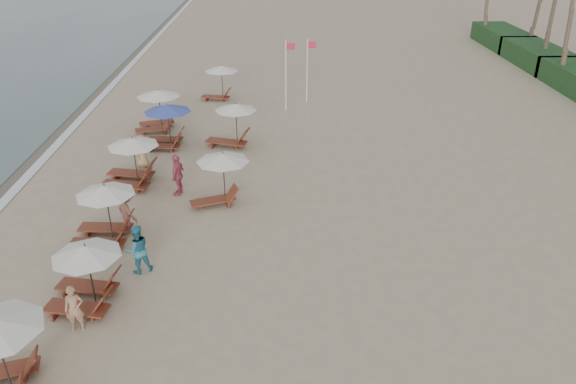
{
  "coord_description": "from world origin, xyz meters",
  "views": [
    {
      "loc": [
        0.45,
        -14.55,
        11.03
      ],
      "look_at": [
        1.0,
        4.59,
        1.3
      ],
      "focal_mm": 34.08,
      "sensor_mm": 36.0,
      "label": 1
    }
  ],
  "objects_px": {
    "lounger_station_4": "(165,124)",
    "beachgoer_mid_a": "(137,249)",
    "lounger_station_5": "(156,110)",
    "inland_station_1": "(231,123)",
    "beachgoer_far_b": "(142,151)",
    "inland_station_2": "(219,78)",
    "lounger_station_3": "(129,163)",
    "lounger_station_2": "(102,216)",
    "flag_pole_near": "(286,72)",
    "inland_station_0": "(219,173)",
    "beachgoer_mid_b": "(127,211)",
    "beachgoer_far_a": "(178,175)",
    "beachgoer_near": "(74,309)",
    "lounger_station_1": "(83,277)"
  },
  "relations": [
    {
      "from": "lounger_station_4",
      "to": "beachgoer_mid_a",
      "type": "xyz_separation_m",
      "value": [
        0.99,
        -11.43,
        -0.35
      ]
    },
    {
      "from": "lounger_station_5",
      "to": "inland_station_1",
      "type": "relative_size",
      "value": 0.94
    },
    {
      "from": "beachgoer_far_b",
      "to": "inland_station_2",
      "type": "bearing_deg",
      "value": 26.03
    },
    {
      "from": "lounger_station_3",
      "to": "lounger_station_5",
      "type": "height_order",
      "value": "lounger_station_5"
    },
    {
      "from": "lounger_station_2",
      "to": "flag_pole_near",
      "type": "height_order",
      "value": "flag_pole_near"
    },
    {
      "from": "beachgoer_mid_a",
      "to": "beachgoer_far_b",
      "type": "distance_m",
      "value": 8.99
    },
    {
      "from": "lounger_station_4",
      "to": "inland_station_0",
      "type": "bearing_deg",
      "value": -62.57
    },
    {
      "from": "beachgoer_far_b",
      "to": "beachgoer_mid_b",
      "type": "bearing_deg",
      "value": -132.95
    },
    {
      "from": "lounger_station_5",
      "to": "beachgoer_far_b",
      "type": "height_order",
      "value": "lounger_station_5"
    },
    {
      "from": "beachgoer_far_a",
      "to": "beachgoer_near",
      "type": "bearing_deg",
      "value": 2.9
    },
    {
      "from": "inland_station_2",
      "to": "lounger_station_3",
      "type": "bearing_deg",
      "value": -103.0
    },
    {
      "from": "inland_station_0",
      "to": "lounger_station_1",
      "type": "bearing_deg",
      "value": -118.66
    },
    {
      "from": "inland_station_1",
      "to": "beachgoer_mid_a",
      "type": "bearing_deg",
      "value": -101.91
    },
    {
      "from": "inland_station_1",
      "to": "beachgoer_mid_a",
      "type": "height_order",
      "value": "inland_station_1"
    },
    {
      "from": "lounger_station_2",
      "to": "lounger_station_1",
      "type": "bearing_deg",
      "value": -83.71
    },
    {
      "from": "beachgoer_far_b",
      "to": "lounger_station_2",
      "type": "bearing_deg",
      "value": -139.65
    },
    {
      "from": "lounger_station_3",
      "to": "inland_station_1",
      "type": "xyz_separation_m",
      "value": [
        4.27,
        4.67,
        0.23
      ]
    },
    {
      "from": "beachgoer_far_b",
      "to": "beachgoer_mid_a",
      "type": "bearing_deg",
      "value": -128.68
    },
    {
      "from": "lounger_station_5",
      "to": "beachgoer_mid_a",
      "type": "height_order",
      "value": "lounger_station_5"
    },
    {
      "from": "lounger_station_5",
      "to": "beachgoer_near",
      "type": "height_order",
      "value": "lounger_station_5"
    },
    {
      "from": "inland_station_0",
      "to": "beachgoer_near",
      "type": "distance_m",
      "value": 8.71
    },
    {
      "from": "lounger_station_1",
      "to": "inland_station_1",
      "type": "distance_m",
      "value": 13.81
    },
    {
      "from": "lounger_station_1",
      "to": "inland_station_2",
      "type": "bearing_deg",
      "value": 83.55
    },
    {
      "from": "lounger_station_5",
      "to": "inland_station_1",
      "type": "xyz_separation_m",
      "value": [
        4.37,
        -2.47,
        0.06
      ]
    },
    {
      "from": "lounger_station_1",
      "to": "beachgoer_mid_b",
      "type": "distance_m",
      "value": 4.48
    },
    {
      "from": "lounger_station_3",
      "to": "beachgoer_near",
      "type": "height_order",
      "value": "lounger_station_3"
    },
    {
      "from": "beachgoer_far_a",
      "to": "flag_pole_near",
      "type": "distance_m",
      "value": 12.76
    },
    {
      "from": "inland_station_2",
      "to": "beachgoer_mid_a",
      "type": "height_order",
      "value": "inland_station_2"
    },
    {
      "from": "beachgoer_near",
      "to": "beachgoer_mid_b",
      "type": "distance_m",
      "value": 5.68
    },
    {
      "from": "lounger_station_1",
      "to": "beachgoer_mid_a",
      "type": "distance_m",
      "value": 2.16
    },
    {
      "from": "beachgoer_far_a",
      "to": "lounger_station_5",
      "type": "bearing_deg",
      "value": -149.71
    },
    {
      "from": "lounger_station_3",
      "to": "inland_station_0",
      "type": "distance_m",
      "value": 4.64
    },
    {
      "from": "inland_station_2",
      "to": "beachgoer_near",
      "type": "relative_size",
      "value": 1.73
    },
    {
      "from": "lounger_station_2",
      "to": "inland_station_1",
      "type": "relative_size",
      "value": 0.9
    },
    {
      "from": "beachgoer_mid_a",
      "to": "beachgoer_far_a",
      "type": "height_order",
      "value": "beachgoer_far_a"
    },
    {
      "from": "lounger_station_4",
      "to": "lounger_station_5",
      "type": "xyz_separation_m",
      "value": [
        -0.95,
        2.6,
        -0.03
      ]
    },
    {
      "from": "lounger_station_5",
      "to": "beachgoer_far_b",
      "type": "bearing_deg",
      "value": -87.25
    },
    {
      "from": "lounger_station_1",
      "to": "flag_pole_near",
      "type": "distance_m",
      "value": 20.44
    },
    {
      "from": "inland_station_0",
      "to": "beachgoer_near",
      "type": "height_order",
      "value": "inland_station_0"
    },
    {
      "from": "inland_station_2",
      "to": "flag_pole_near",
      "type": "relative_size",
      "value": 0.6
    },
    {
      "from": "beachgoer_far_a",
      "to": "flag_pole_near",
      "type": "xyz_separation_m",
      "value": [
        5.04,
        11.62,
        1.48
      ]
    },
    {
      "from": "inland_station_1",
      "to": "flag_pole_near",
      "type": "distance_m",
      "value": 6.78
    },
    {
      "from": "beachgoer_near",
      "to": "beachgoer_far_a",
      "type": "height_order",
      "value": "beachgoer_far_a"
    },
    {
      "from": "lounger_station_3",
      "to": "inland_station_2",
      "type": "relative_size",
      "value": 1.06
    },
    {
      "from": "beachgoer_far_a",
      "to": "flag_pole_near",
      "type": "bearing_deg",
      "value": 170.32
    },
    {
      "from": "inland_station_1",
      "to": "beachgoer_far_b",
      "type": "relative_size",
      "value": 1.74
    },
    {
      "from": "lounger_station_2",
      "to": "beachgoer_mid_b",
      "type": "bearing_deg",
      "value": 45.35
    },
    {
      "from": "beachgoer_near",
      "to": "beachgoer_far_a",
      "type": "bearing_deg",
      "value": 68.28
    },
    {
      "from": "lounger_station_3",
      "to": "lounger_station_4",
      "type": "relative_size",
      "value": 1.06
    },
    {
      "from": "beachgoer_mid_b",
      "to": "lounger_station_1",
      "type": "bearing_deg",
      "value": 131.52
    }
  ]
}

